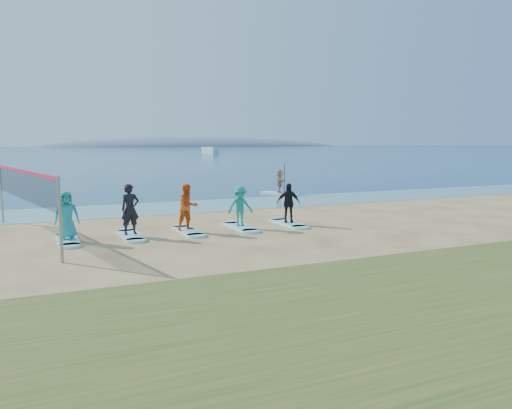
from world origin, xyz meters
name	(u,v)px	position (x,y,z in m)	size (l,w,h in m)	color
ground	(250,246)	(0.00, 0.00, 0.00)	(600.00, 600.00, 0.00)	tan
shallow_water	(170,208)	(0.00, 10.50, 0.01)	(600.00, 600.00, 0.00)	teal
ocean	(52,152)	(0.00, 160.00, 0.01)	(600.00, 600.00, 0.00)	navy
island_ridge	(200,146)	(95.00, 300.00, 0.00)	(220.00, 56.00, 18.00)	slate
volleyball_net	(24,186)	(-6.83, 4.48, 1.90)	(2.00, 8.89, 2.50)	gray
paddleboard	(280,194)	(8.21, 13.94, 0.06)	(0.70, 3.00, 0.12)	silver
paddleboarder	(280,181)	(8.21, 13.94, 0.88)	(1.41, 0.45, 1.52)	tan
boat_offshore_b	(210,154)	(38.64, 115.96, 0.00)	(1.94, 5.68, 1.78)	silver
surfboard_0	(68,240)	(-5.52, 3.27, 0.04)	(0.70, 2.20, 0.09)	#9EEEF5
student_0	(67,215)	(-5.52, 3.27, 0.93)	(0.82, 0.53, 1.68)	teal
surfboard_1	(131,235)	(-3.35, 3.27, 0.04)	(0.70, 2.20, 0.09)	#9EEEF5
student_1	(130,209)	(-3.35, 3.27, 1.01)	(0.67, 0.44, 1.85)	black
surfboard_2	(188,231)	(-1.17, 3.27, 0.04)	(0.70, 2.20, 0.09)	#9EEEF5
student_2	(188,207)	(-1.17, 3.27, 0.97)	(0.86, 0.67, 1.76)	#DD5217
surfboard_3	(240,227)	(1.01, 3.27, 0.04)	(0.70, 2.20, 0.09)	#9EEEF5
student_3	(240,206)	(1.01, 3.27, 0.89)	(1.03, 0.59, 1.60)	#1B867C
surfboard_4	(288,223)	(3.18, 3.27, 0.04)	(0.70, 2.20, 0.09)	#9EEEF5
student_4	(288,203)	(3.18, 3.27, 0.91)	(0.96, 0.40, 1.65)	black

